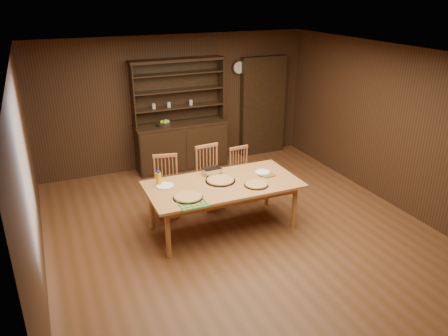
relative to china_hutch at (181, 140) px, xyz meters
name	(u,v)px	position (x,y,z in m)	size (l,w,h in m)	color
floor	(239,230)	(0.00, -2.75, -0.60)	(6.00, 6.00, 0.00)	brown
room_shell	(241,131)	(0.00, -2.75, 0.98)	(6.00, 6.00, 6.00)	silver
china_hutch	(181,140)	(0.00, 0.00, 0.00)	(1.84, 0.52, 2.17)	black
doorway	(263,106)	(1.90, 0.15, 0.45)	(1.00, 0.18, 2.10)	black
wall_clock	(239,67)	(1.35, 0.20, 1.30)	(0.30, 0.05, 0.30)	black
dining_table	(223,187)	(-0.20, -2.58, 0.09)	(2.23, 1.12, 0.75)	#B4783E
chair_left	(167,184)	(-0.83, -1.78, -0.07)	(0.48, 0.46, 0.99)	#BF6F41
chair_center	(210,174)	(-0.09, -1.77, -0.04)	(0.46, 0.45, 1.04)	#BF6F41
chair_right	(241,171)	(0.52, -1.70, -0.12)	(0.40, 0.38, 0.91)	#BF6F41
pizza_left	(188,197)	(-0.82, -2.83, 0.17)	(0.42, 0.42, 0.04)	black
pizza_right	(256,184)	(0.22, -2.84, 0.17)	(0.36, 0.36, 0.04)	black
pizza_center	(220,180)	(-0.20, -2.50, 0.17)	(0.45, 0.45, 0.04)	black
cooling_rack	(192,202)	(-0.83, -3.00, 0.16)	(0.36, 0.36, 0.02)	#0C9D34
plate_left	(165,186)	(-1.01, -2.35, 0.16)	(0.27, 0.27, 0.02)	white
plate_right	(262,172)	(0.52, -2.46, 0.16)	(0.24, 0.24, 0.02)	white
foil_dish	(212,171)	(-0.23, -2.21, 0.21)	(0.27, 0.19, 0.11)	silver
juice_bottle	(159,178)	(-1.07, -2.25, 0.25)	(0.08, 0.08, 0.21)	orange
pot_holder_a	(267,175)	(0.55, -2.58, 0.16)	(0.20, 0.20, 0.01)	#B22014
pot_holder_b	(264,174)	(0.51, -2.52, 0.16)	(0.20, 0.20, 0.01)	#B22014
fruit_bowl	(165,124)	(-0.34, -0.07, 0.39)	(0.29, 0.29, 0.12)	black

